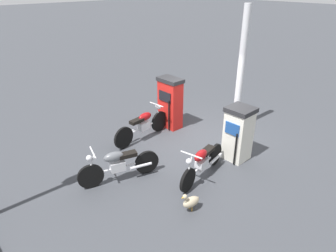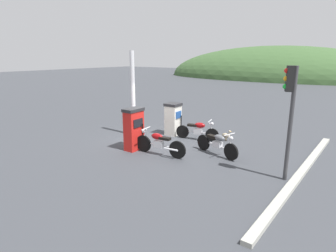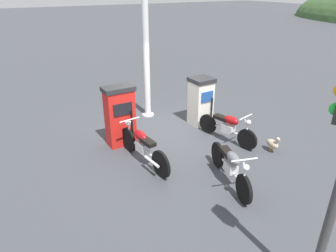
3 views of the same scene
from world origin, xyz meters
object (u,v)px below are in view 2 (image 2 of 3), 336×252
at_px(fuel_pump_near, 134,129).
at_px(canopy_support_pole, 133,96).
at_px(wandering_duck, 226,135).
at_px(motorcycle_extra, 217,143).
at_px(motorcycle_near_pump, 159,143).
at_px(roadside_traffic_light, 290,103).
at_px(motorcycle_far_pump, 198,130).
at_px(fuel_pump_far, 173,119).

distance_m(fuel_pump_near, canopy_support_pole, 2.36).
bearing_deg(wandering_duck, motorcycle_extra, -74.92).
bearing_deg(motorcycle_near_pump, fuel_pump_near, -176.22).
relative_size(fuel_pump_near, roadside_traffic_light, 0.49).
bearing_deg(motorcycle_extra, canopy_support_pole, 177.50).
bearing_deg(roadside_traffic_light, canopy_support_pole, 171.98).
height_order(motorcycle_far_pump, roadside_traffic_light, roadside_traffic_light).
bearing_deg(motorcycle_extra, motorcycle_far_pump, 141.30).
bearing_deg(motorcycle_extra, wandering_duck, 105.08).
distance_m(fuel_pump_near, fuel_pump_far, 2.68).
xyz_separation_m(fuel_pump_far, wandering_duck, (2.43, 0.61, -0.53)).
relative_size(wandering_duck, canopy_support_pole, 0.13).
height_order(motorcycle_far_pump, wandering_duck, motorcycle_far_pump).
bearing_deg(canopy_support_pole, fuel_pump_far, 37.43).
xyz_separation_m(fuel_pump_near, canopy_support_pole, (-1.46, 1.56, 1.01)).
distance_m(motorcycle_near_pump, canopy_support_pole, 3.34).
bearing_deg(fuel_pump_near, roadside_traffic_light, 5.92).
height_order(motorcycle_far_pump, motorcycle_extra, motorcycle_extra).
xyz_separation_m(fuel_pump_near, motorcycle_far_pump, (1.36, 2.64, -0.40)).
distance_m(fuel_pump_far, wandering_duck, 2.57).
distance_m(motorcycle_near_pump, wandering_duck, 3.45).
xyz_separation_m(fuel_pump_near, motorcycle_near_pump, (1.19, 0.08, -0.38)).
bearing_deg(roadside_traffic_light, wandering_duck, 138.78).
bearing_deg(roadside_traffic_light, motorcycle_far_pump, 153.65).
distance_m(motorcycle_extra, roadside_traffic_light, 3.29).
bearing_deg(motorcycle_far_pump, fuel_pump_far, 178.50).
relative_size(motorcycle_far_pump, roadside_traffic_light, 0.57).
xyz_separation_m(fuel_pump_far, canopy_support_pole, (-1.46, -1.12, 1.09)).
bearing_deg(motorcycle_far_pump, motorcycle_near_pump, -93.79).
height_order(fuel_pump_near, fuel_pump_far, fuel_pump_near).
bearing_deg(motorcycle_extra, fuel_pump_near, -155.14).
distance_m(fuel_pump_far, motorcycle_far_pump, 1.40).
bearing_deg(wandering_duck, roadside_traffic_light, -41.22).
bearing_deg(fuel_pump_far, motorcycle_near_pump, -65.35).
xyz_separation_m(motorcycle_far_pump, wandering_duck, (1.07, 0.65, -0.21)).
distance_m(fuel_pump_near, roadside_traffic_light, 5.76).
relative_size(motorcycle_near_pump, roadside_traffic_light, 0.64).
height_order(fuel_pump_near, canopy_support_pole, canopy_support_pole).
height_order(motorcycle_near_pump, canopy_support_pole, canopy_support_pole).
bearing_deg(roadside_traffic_light, motorcycle_extra, 162.92).
relative_size(fuel_pump_far, roadside_traffic_light, 0.45).
bearing_deg(wandering_duck, canopy_support_pole, -156.02).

